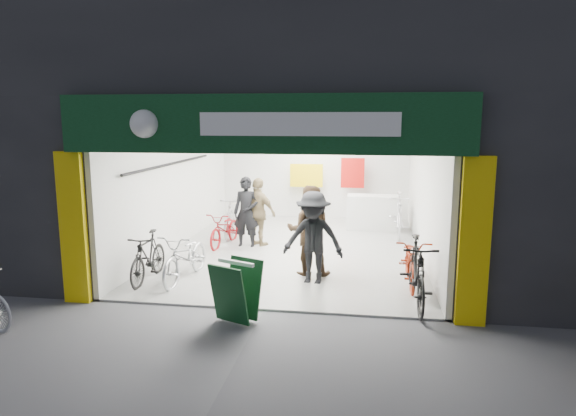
# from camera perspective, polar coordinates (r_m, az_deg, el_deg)

# --- Properties ---
(ground) EXTENTS (60.00, 60.00, 0.00)m
(ground) POSITION_cam_1_polar(r_m,az_deg,el_deg) (8.63, -2.77, -11.38)
(ground) COLOR #56565B
(ground) RESTS_ON ground
(building) EXTENTS (17.00, 10.27, 8.00)m
(building) POSITION_cam_1_polar(r_m,az_deg,el_deg) (12.93, 5.78, 15.17)
(building) COLOR #232326
(building) RESTS_ON ground
(bike_left_front) EXTENTS (0.81, 1.91, 0.98)m
(bike_left_front) POSITION_cam_1_polar(r_m,az_deg,el_deg) (10.18, -11.27, -5.31)
(bike_left_front) COLOR #BBBCC0
(bike_left_front) RESTS_ON ground
(bike_left_midfront) EXTENTS (0.48, 1.64, 0.98)m
(bike_left_midfront) POSITION_cam_1_polar(r_m,az_deg,el_deg) (10.28, -15.28, -5.30)
(bike_left_midfront) COLOR black
(bike_left_midfront) RESTS_ON ground
(bike_left_midback) EXTENTS (0.79, 1.71, 0.87)m
(bike_left_midback) POSITION_cam_1_polar(r_m,az_deg,el_deg) (12.75, -7.01, -2.33)
(bike_left_midback) COLOR maroon
(bike_left_midback) RESTS_ON ground
(bike_left_back) EXTENTS (0.60, 1.90, 1.13)m
(bike_left_back) POSITION_cam_1_polar(r_m,az_deg,el_deg) (13.63, -5.93, -0.94)
(bike_left_back) COLOR #B1B1B5
(bike_left_back) RESTS_ON ground
(bike_right_front) EXTENTS (0.59, 1.96, 1.17)m
(bike_right_front) POSITION_cam_1_polar(r_m,az_deg,el_deg) (8.89, 14.13, -7.04)
(bike_right_front) COLOR black
(bike_right_front) RESTS_ON ground
(bike_right_mid) EXTENTS (0.64, 1.81, 0.95)m
(bike_right_mid) POSITION_cam_1_polar(r_m,az_deg,el_deg) (10.02, 13.52, -5.73)
(bike_right_mid) COLOR maroon
(bike_right_mid) RESTS_ON ground
(bike_right_back) EXTENTS (0.63, 1.99, 1.19)m
(bike_right_back) POSITION_cam_1_polar(r_m,az_deg,el_deg) (13.93, 12.24, -0.76)
(bike_right_back) COLOR #BDBCC1
(bike_right_back) RESTS_ON ground
(customer_a) EXTENTS (0.65, 0.43, 1.74)m
(customer_a) POSITION_cam_1_polar(r_m,az_deg,el_deg) (12.46, -4.65, -0.52)
(customer_a) COLOR black
(customer_a) RESTS_ON ground
(customer_b) EXTENTS (0.94, 0.76, 1.83)m
(customer_b) POSITION_cam_1_polar(r_m,az_deg,el_deg) (10.24, 2.33, -2.56)
(customer_b) COLOR #39281A
(customer_b) RESTS_ON ground
(customer_c) EXTENTS (1.23, 0.81, 1.79)m
(customer_c) POSITION_cam_1_polar(r_m,az_deg,el_deg) (9.70, 2.82, -3.40)
(customer_c) COLOR black
(customer_c) RESTS_ON ground
(customer_d) EXTENTS (1.08, 0.83, 1.71)m
(customer_d) POSITION_cam_1_polar(r_m,az_deg,el_deg) (12.52, -3.30, -0.53)
(customer_d) COLOR olive
(customer_d) RESTS_ON ground
(sandwich_board) EXTENTS (0.80, 0.81, 0.95)m
(sandwich_board) POSITION_cam_1_polar(r_m,az_deg,el_deg) (8.06, -5.75, -9.03)
(sandwich_board) COLOR #0F3C1A
(sandwich_board) RESTS_ON ground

